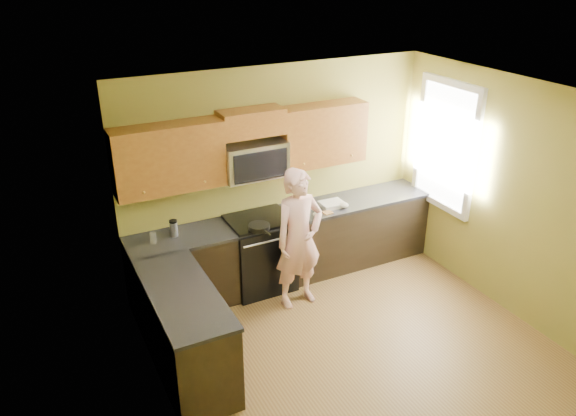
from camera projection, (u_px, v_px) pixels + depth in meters
floor at (360, 353)px, 5.91m from camera, size 4.00×4.00×0.00m
ceiling at (377, 102)px, 4.78m from camera, size 4.00×4.00×0.00m
wall_back at (277, 173)px, 6.96m from camera, size 4.00×0.00×4.00m
wall_front at (537, 367)px, 3.72m from camera, size 4.00×0.00×4.00m
wall_left at (163, 293)px, 4.53m from camera, size 0.00×4.00×4.00m
wall_right at (518, 202)px, 6.16m from camera, size 0.00×4.00×4.00m
cabinet_back_run at (288, 247)px, 7.10m from camera, size 4.00×0.60×0.88m
cabinet_left_run at (185, 332)px, 5.52m from camera, size 0.60×1.60×0.88m
countertop_back at (288, 215)px, 6.90m from camera, size 4.00×0.62×0.04m
countertop_left at (182, 293)px, 5.33m from camera, size 0.62×1.60×0.04m
stove at (260, 253)px, 6.90m from camera, size 0.76×0.65×0.95m
microwave at (254, 176)px, 6.60m from camera, size 0.76×0.40×0.42m
upper_cab_left at (172, 190)px, 6.22m from camera, size 1.22×0.33×0.75m
upper_cab_right at (321, 163)px, 7.01m from camera, size 1.12×0.33×0.75m
upper_cab_over_mw at (251, 122)px, 6.35m from camera, size 0.76×0.33×0.30m
window at (446, 146)px, 7.00m from camera, size 0.06×1.06×1.66m
woman at (299, 239)px, 6.43m from camera, size 0.66×0.47×1.71m
frying_pan at (259, 229)px, 6.45m from camera, size 0.28×0.46×0.06m
butter_tub at (295, 215)px, 6.87m from camera, size 0.16×0.16×0.09m
toast_slice at (328, 213)px, 6.90m from camera, size 0.12×0.12×0.01m
napkin_a at (318, 214)px, 6.80m from camera, size 0.14×0.14×0.06m
napkin_b at (344, 205)px, 7.04m from camera, size 0.13×0.15×0.07m
dish_towel at (332, 204)px, 7.09m from camera, size 0.31×0.25×0.05m
travel_mug at (175, 236)px, 6.36m from camera, size 0.09×0.09×0.20m
glass_a at (153, 238)px, 6.18m from camera, size 0.09×0.09×0.12m
glass_b at (175, 230)px, 6.35m from camera, size 0.08×0.08×0.12m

